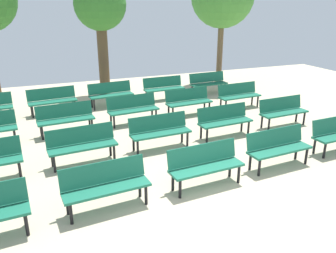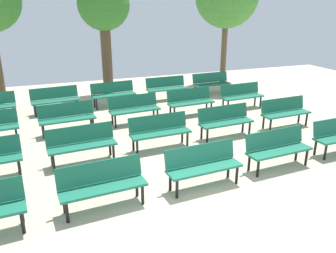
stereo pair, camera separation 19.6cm
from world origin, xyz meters
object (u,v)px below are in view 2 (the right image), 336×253
Objects in this scene: bench_r1_c2 at (160,130)px; bench_r3_c2 at (113,93)px; bench_r0_c2 at (203,164)px; tree_0 at (104,7)px; bench_r3_c1 at (55,98)px; bench_r2_c2 at (134,107)px; bench_r2_c4 at (241,94)px; bench_r0_c1 at (102,183)px; bench_r3_c4 at (211,82)px; bench_r3_c3 at (166,87)px; bench_r1_c3 at (225,119)px; bench_r1_c1 at (82,142)px; bench_r1_c4 at (285,111)px; bench_r2_c1 at (67,116)px; bench_r2_c3 at (190,100)px; bench_r0_c3 at (277,147)px.

bench_r3_c2 is at bearing 91.59° from bench_r1_c2.
bench_r0_c2 is 8.84m from tree_0.
bench_r3_c1 is at bearing 177.47° from bench_r3_c2.
bench_r2_c2 and bench_r2_c4 have the same top height.
bench_r0_c1 and bench_r3_c4 have the same top height.
tree_0 is (-0.33, 8.33, 2.94)m from bench_r0_c2.
tree_0 is at bearing 137.03° from bench_r3_c3.
bench_r0_c2 is 2.20m from bench_r1_c2.
bench_r3_c3 is (2.15, 0.18, 0.00)m from bench_r3_c2.
bench_r1_c3 and bench_r2_c2 have the same top height.
bench_r1_c1 is 1.00× the size of bench_r3_c2.
bench_r1_c1 is 1.01× the size of bench_r3_c4.
bench_r3_c1 is 4.21m from bench_r3_c3.
bench_r1_c1 and bench_r1_c4 have the same top height.
bench_r1_c3 is 1.00× the size of bench_r2_c2.
bench_r1_c2 is 1.00× the size of bench_r2_c1.
bench_r3_c1 is (-0.48, 6.43, 0.00)m from bench_r0_c1.
bench_r1_c1 and bench_r2_c3 have the same top height.
bench_r1_c1 is 5.99m from bench_r3_c3.
bench_r0_c3 is at bearing -89.03° from bench_r1_c3.
bench_r0_c1 and bench_r3_c3 have the same top height.
bench_r2_c1 is at bearing 152.47° from bench_r1_c3.
bench_r2_c1 is at bearing -159.06° from bench_r3_c4.
bench_r3_c4 is (3.67, 6.76, 0.00)m from bench_r0_c2.
bench_r1_c2 is (2.02, 0.16, 0.00)m from bench_r1_c1.
bench_r3_c2 is 1.01× the size of bench_r3_c4.
bench_r2_c3 is 0.99× the size of bench_r3_c1.
bench_r2_c4 and bench_r3_c2 have the same top height.
bench_r2_c2 is (-0.28, 4.37, 0.00)m from bench_r0_c2.
bench_r3_c4 is (3.95, 2.39, 0.00)m from bench_r2_c2.
bench_r0_c2 and bench_r0_c3 have the same top height.
bench_r1_c4 is (6.04, 2.48, 0.00)m from bench_r0_c1.
bench_r3_c4 is at bearing -1.71° from bench_r3_c1.
bench_r1_c2 is 1.00× the size of bench_r1_c4.
bench_r1_c3 is 1.00× the size of bench_r1_c4.
bench_r1_c4 is 4.81m from bench_r3_c3.
bench_r2_c1 is 1.00× the size of bench_r2_c4.
bench_r0_c1 is 1.00× the size of bench_r0_c2.
bench_r3_c3 is 1.00× the size of bench_r3_c4.
bench_r3_c4 is at bearing -0.82° from bench_r3_c2.
bench_r1_c2 is 6.81m from tree_0.
bench_r1_c4 and bench_r3_c4 have the same top height.
bench_r1_c1 is 7.54m from bench_r3_c4.
bench_r2_c3 is at bearing 65.54° from bench_r0_c2.
bench_r3_c4 is (6.23, 0.40, 0.00)m from bench_r3_c1.
bench_r2_c2 is at bearing 63.60° from bench_r0_c1.
bench_r1_c4 is 1.00× the size of bench_r3_c4.
tree_0 is at bearing 79.43° from bench_r3_c2.
bench_r3_c1 is (-4.39, 4.04, 0.00)m from bench_r1_c3.
tree_0 reaches higher than bench_r3_c3.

